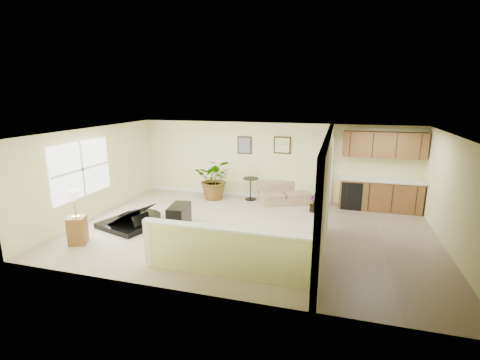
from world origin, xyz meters
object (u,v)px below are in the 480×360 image
(piano, at_px, (129,206))
(lamp_stand, at_px, (76,221))
(accent_table, at_px, (251,186))
(small_plant, at_px, (314,205))
(loveseat, at_px, (284,193))
(piano_bench, at_px, (179,216))
(palm_plant, at_px, (215,179))

(piano, xyz_separation_m, lamp_stand, (-0.49, -1.36, 0.01))
(accent_table, xyz_separation_m, small_plant, (2.10, -0.67, -0.26))
(piano, bearing_deg, small_plant, 44.61)
(piano, height_order, accent_table, piano)
(loveseat, distance_m, accent_table, 1.11)
(piano_bench, distance_m, lamp_stand, 2.44)
(loveseat, bearing_deg, accent_table, 156.92)
(lamp_stand, bearing_deg, palm_plant, 66.29)
(piano_bench, distance_m, loveseat, 3.65)
(small_plant, distance_m, lamp_stand, 6.36)
(piano_bench, height_order, accent_table, accent_table)
(accent_table, bearing_deg, piano, -129.13)
(piano_bench, relative_size, lamp_stand, 0.66)
(piano, xyz_separation_m, piano_bench, (1.29, 0.30, -0.24))
(accent_table, xyz_separation_m, lamp_stand, (-3.00, -4.45, 0.07))
(accent_table, bearing_deg, loveseat, 1.09)
(small_plant, bearing_deg, palm_plant, 172.14)
(piano, distance_m, loveseat, 4.77)
(palm_plant, height_order, lamp_stand, palm_plant)
(piano_bench, distance_m, accent_table, 3.05)
(piano_bench, bearing_deg, lamp_stand, -136.92)
(lamp_stand, bearing_deg, small_plant, 36.52)
(piano_bench, xyz_separation_m, palm_plant, (0.08, 2.57, 0.38))
(accent_table, height_order, palm_plant, palm_plant)
(piano, xyz_separation_m, loveseat, (3.62, 3.11, -0.21))
(small_plant, bearing_deg, loveseat, 145.50)
(piano_bench, bearing_deg, loveseat, 50.35)
(palm_plant, relative_size, small_plant, 2.78)
(piano_bench, height_order, small_plant, piano_bench)
(lamp_stand, bearing_deg, piano, 70.28)
(piano_bench, height_order, lamp_stand, lamp_stand)
(piano_bench, height_order, palm_plant, palm_plant)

